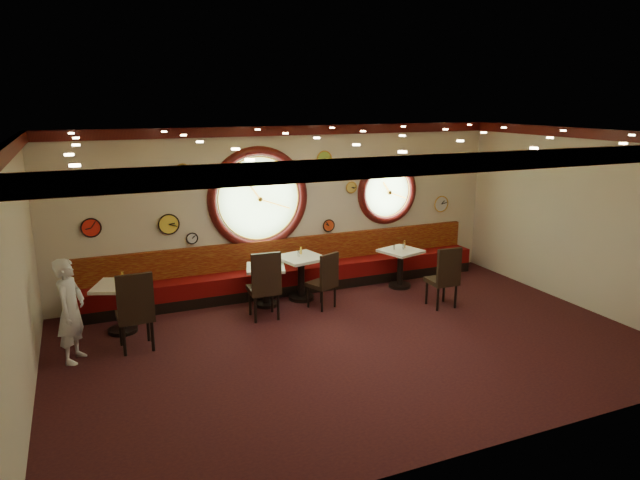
{
  "coord_description": "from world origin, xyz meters",
  "views": [
    {
      "loc": [
        -3.74,
        -7.31,
        3.69
      ],
      "look_at": [
        -0.26,
        0.8,
        1.5
      ],
      "focal_mm": 32.0,
      "sensor_mm": 36.0,
      "label": 1
    }
  ],
  "objects_px": {
    "condiment_b_salt": "(260,263)",
    "condiment_b_pepper": "(264,264)",
    "table_b": "(266,281)",
    "chair_d": "(445,273)",
    "condiment_a_pepper": "(123,283)",
    "condiment_c_pepper": "(299,254)",
    "chair_b": "(265,281)",
    "condiment_a_salt": "(117,281)",
    "condiment_d_salt": "(394,247)",
    "chair_a": "(135,306)",
    "condiment_b_bottle": "(268,261)",
    "chair_c": "(325,277)",
    "condiment_c_bottle": "(301,251)",
    "waiter": "(71,310)",
    "table_c": "(301,272)",
    "condiment_a_bottle": "(123,276)",
    "table_a": "(121,302)",
    "condiment_c_salt": "(298,253)",
    "condiment_d_pepper": "(403,247)",
    "condiment_d_bottle": "(404,244)",
    "table_d": "(400,264)"
  },
  "relations": [
    {
      "from": "table_b",
      "to": "condiment_a_pepper",
      "type": "xyz_separation_m",
      "value": [
        -2.47,
        -0.34,
        0.39
      ]
    },
    {
      "from": "chair_c",
      "to": "condiment_a_salt",
      "type": "xyz_separation_m",
      "value": [
        -3.49,
        0.39,
        0.26
      ]
    },
    {
      "from": "chair_c",
      "to": "condiment_a_salt",
      "type": "distance_m",
      "value": 3.52
    },
    {
      "from": "chair_b",
      "to": "condiment_b_salt",
      "type": "xyz_separation_m",
      "value": [
        0.15,
        0.72,
        0.1
      ]
    },
    {
      "from": "table_c",
      "to": "table_b",
      "type": "bearing_deg",
      "value": -174.65
    },
    {
      "from": "chair_d",
      "to": "condiment_d_pepper",
      "type": "height_order",
      "value": "chair_d"
    },
    {
      "from": "chair_d",
      "to": "condiment_a_pepper",
      "type": "xyz_separation_m",
      "value": [
        -5.4,
        1.05,
        0.21
      ]
    },
    {
      "from": "condiment_a_salt",
      "to": "condiment_d_salt",
      "type": "relative_size",
      "value": 0.98
    },
    {
      "from": "chair_d",
      "to": "condiment_d_salt",
      "type": "bearing_deg",
      "value": 101.02
    },
    {
      "from": "condiment_a_salt",
      "to": "condiment_b_bottle",
      "type": "height_order",
      "value": "condiment_a_salt"
    },
    {
      "from": "chair_b",
      "to": "condiment_a_pepper",
      "type": "relative_size",
      "value": 8.2
    },
    {
      "from": "table_b",
      "to": "condiment_d_salt",
      "type": "relative_size",
      "value": 9.61
    },
    {
      "from": "chair_d",
      "to": "condiment_c_salt",
      "type": "height_order",
      "value": "chair_d"
    },
    {
      "from": "chair_a",
      "to": "condiment_b_salt",
      "type": "xyz_separation_m",
      "value": [
        2.3,
        1.17,
        0.09
      ]
    },
    {
      "from": "condiment_c_salt",
      "to": "table_b",
      "type": "bearing_deg",
      "value": -171.56
    },
    {
      "from": "condiment_a_salt",
      "to": "chair_b",
      "type": "bearing_deg",
      "value": -11.56
    },
    {
      "from": "table_d",
      "to": "chair_d",
      "type": "relative_size",
      "value": 1.25
    },
    {
      "from": "condiment_c_pepper",
      "to": "condiment_c_bottle",
      "type": "bearing_deg",
      "value": 57.53
    },
    {
      "from": "condiment_a_pepper",
      "to": "condiment_b_bottle",
      "type": "height_order",
      "value": "condiment_a_pepper"
    },
    {
      "from": "condiment_b_salt",
      "to": "condiment_b_pepper",
      "type": "xyz_separation_m",
      "value": [
        0.04,
        -0.09,
        0.01
      ]
    },
    {
      "from": "waiter",
      "to": "table_c",
      "type": "bearing_deg",
      "value": -49.58
    },
    {
      "from": "waiter",
      "to": "chair_c",
      "type": "bearing_deg",
      "value": -58.76
    },
    {
      "from": "condiment_a_salt",
      "to": "condiment_c_pepper",
      "type": "xyz_separation_m",
      "value": [
        3.23,
        0.25,
        0.02
      ]
    },
    {
      "from": "table_a",
      "to": "chair_d",
      "type": "xyz_separation_m",
      "value": [
        5.45,
        -1.14,
        0.14
      ]
    },
    {
      "from": "condiment_c_salt",
      "to": "chair_c",
      "type": "bearing_deg",
      "value": -68.9
    },
    {
      "from": "table_d",
      "to": "condiment_d_bottle",
      "type": "relative_size",
      "value": 5.71
    },
    {
      "from": "table_c",
      "to": "condiment_d_bottle",
      "type": "distance_m",
      "value": 2.25
    },
    {
      "from": "chair_d",
      "to": "condiment_c_bottle",
      "type": "height_order",
      "value": "chair_d"
    },
    {
      "from": "chair_b",
      "to": "condiment_c_pepper",
      "type": "relative_size",
      "value": 8.75
    },
    {
      "from": "condiment_b_bottle",
      "to": "table_b",
      "type": "bearing_deg",
      "value": -130.04
    },
    {
      "from": "condiment_b_pepper",
      "to": "condiment_d_bottle",
      "type": "relative_size",
      "value": 0.74
    },
    {
      "from": "table_b",
      "to": "condiment_a_salt",
      "type": "distance_m",
      "value": 2.59
    },
    {
      "from": "table_a",
      "to": "condiment_a_pepper",
      "type": "bearing_deg",
      "value": -58.76
    },
    {
      "from": "chair_a",
      "to": "table_b",
      "type": "bearing_deg",
      "value": 22.7
    },
    {
      "from": "table_a",
      "to": "condiment_c_bottle",
      "type": "xyz_separation_m",
      "value": [
        3.3,
        0.47,
        0.4
      ]
    },
    {
      "from": "condiment_a_pepper",
      "to": "condiment_c_pepper",
      "type": "height_order",
      "value": "condiment_c_pepper"
    },
    {
      "from": "table_b",
      "to": "table_c",
      "type": "xyz_separation_m",
      "value": [
        0.71,
        0.07,
        0.06
      ]
    },
    {
      "from": "table_c",
      "to": "condiment_c_salt",
      "type": "relative_size",
      "value": 8.72
    },
    {
      "from": "chair_b",
      "to": "chair_d",
      "type": "bearing_deg",
      "value": -9.77
    },
    {
      "from": "condiment_a_bottle",
      "to": "condiment_b_bottle",
      "type": "xyz_separation_m",
      "value": [
        2.53,
        0.2,
        -0.08
      ]
    },
    {
      "from": "table_b",
      "to": "condiment_d_bottle",
      "type": "xyz_separation_m",
      "value": [
        2.94,
        0.06,
        0.38
      ]
    },
    {
      "from": "table_b",
      "to": "chair_d",
      "type": "distance_m",
      "value": 3.24
    },
    {
      "from": "table_a",
      "to": "chair_a",
      "type": "relative_size",
      "value": 1.25
    },
    {
      "from": "chair_d",
      "to": "condiment_b_salt",
      "type": "relative_size",
      "value": 6.81
    },
    {
      "from": "chair_d",
      "to": "condiment_a_salt",
      "type": "relative_size",
      "value": 8.26
    },
    {
      "from": "condiment_c_bottle",
      "to": "waiter",
      "type": "distance_m",
      "value": 4.22
    },
    {
      "from": "table_a",
      "to": "condiment_d_bottle",
      "type": "distance_m",
      "value": 5.49
    },
    {
      "from": "chair_c",
      "to": "condiment_a_bottle",
      "type": "distance_m",
      "value": 3.43
    },
    {
      "from": "chair_b",
      "to": "chair_a",
      "type": "bearing_deg",
      "value": -164.98
    },
    {
      "from": "table_b",
      "to": "chair_b",
      "type": "relative_size",
      "value": 1.12
    }
  ]
}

